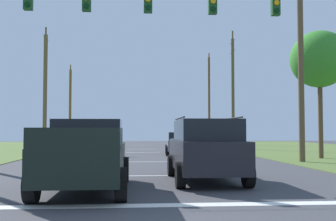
{
  "coord_description": "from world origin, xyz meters",
  "views": [
    {
      "loc": [
        -0.62,
        -5.33,
        1.64
      ],
      "look_at": [
        0.69,
        10.96,
        2.43
      ],
      "focal_mm": 44.54,
      "sensor_mm": 36.0,
      "label": 1
    }
  ],
  "objects": [
    {
      "name": "tree_roadside_right",
      "position": [
        10.22,
        18.18,
        5.81
      ],
      "size": [
        3.4,
        3.4,
        7.51
      ],
      "color": "brown",
      "rests_on": "ground"
    },
    {
      "name": "lane_dash_1",
      "position": [
        0.0,
        16.57,
        0.0
      ],
      "size": [
        2.5,
        0.15,
        0.01
      ],
      "primitive_type": "cube",
      "rotation": [
        0.0,
        0.0,
        1.57
      ],
      "color": "white",
      "rests_on": "ground"
    },
    {
      "name": "pickup_truck",
      "position": [
        -1.94,
        6.26,
        0.97
      ],
      "size": [
        2.3,
        5.41,
        1.95
      ],
      "color": "black",
      "rests_on": "ground"
    },
    {
      "name": "utility_pole_near_left",
      "position": [
        8.45,
        44.73,
        5.49
      ],
      "size": [
        0.26,
        1.54,
        11.13
      ],
      "color": "brown",
      "rests_on": "ground"
    },
    {
      "name": "overhead_signal_span",
      "position": [
        -0.01,
        10.29,
        4.54
      ],
      "size": [
        16.07,
        0.31,
        7.93
      ],
      "color": "brown",
      "rests_on": "ground"
    },
    {
      "name": "utility_pole_far_right",
      "position": [
        8.13,
        31.12,
        5.27
      ],
      "size": [
        0.27,
        1.89,
        10.61
      ],
      "color": "brown",
      "rests_on": "ground"
    },
    {
      "name": "lane_dash_3",
      "position": [
        0.0,
        31.45,
        0.0
      ],
      "size": [
        2.5,
        0.15,
        0.01
      ],
      "primitive_type": "cube",
      "rotation": [
        0.0,
        0.0,
        1.57
      ],
      "color": "white",
      "rests_on": "ground"
    },
    {
      "name": "lane_dash_0",
      "position": [
        0.0,
        9.85,
        0.0
      ],
      "size": [
        2.5,
        0.15,
        0.01
      ],
      "primitive_type": "cube",
      "rotation": [
        0.0,
        0.0,
        1.57
      ],
      "color": "white",
      "rests_on": "ground"
    },
    {
      "name": "utility_pole_distant_right",
      "position": [
        -7.99,
        29.55,
        4.92
      ],
      "size": [
        0.32,
        1.73,
        10.22
      ],
      "color": "brown",
      "rests_on": "ground"
    },
    {
      "name": "stop_bar_stripe",
      "position": [
        0.0,
        3.85,
        0.0
      ],
      "size": [
        13.19,
        0.45,
        0.01
      ],
      "primitive_type": "cube",
      "color": "white",
      "rests_on": "ground"
    },
    {
      "name": "utility_pole_mid_right",
      "position": [
        8.03,
        15.63,
        5.48
      ],
      "size": [
        0.3,
        1.99,
        11.41
      ],
      "color": "brown",
      "rests_on": "ground"
    },
    {
      "name": "utility_pole_distant_left",
      "position": [
        -8.36,
        45.45,
        4.77
      ],
      "size": [
        0.3,
        1.87,
        9.59
      ],
      "color": "brown",
      "rests_on": "ground"
    },
    {
      "name": "distant_car_crossing_white",
      "position": [
        -4.53,
        20.51,
        0.79
      ],
      "size": [
        4.36,
        2.14,
        1.52
      ],
      "color": "silver",
      "rests_on": "ground"
    },
    {
      "name": "distant_car_oncoming",
      "position": [
        2.49,
        22.76,
        0.79
      ],
      "size": [
        2.22,
        4.4,
        1.52
      ],
      "color": "slate",
      "rests_on": "ground"
    },
    {
      "name": "lane_dash_4",
      "position": [
        0.0,
        41.45,
        0.0
      ],
      "size": [
        2.5,
        0.15,
        0.01
      ],
      "primitive_type": "cube",
      "rotation": [
        0.0,
        0.0,
        1.57
      ],
      "color": "white",
      "rests_on": "ground"
    },
    {
      "name": "lane_dash_2",
      "position": [
        0.0,
        25.84,
        0.0
      ],
      "size": [
        2.5,
        0.15,
        0.01
      ],
      "primitive_type": "cube",
      "rotation": [
        0.0,
        0.0,
        1.57
      ],
      "color": "white",
      "rests_on": "ground"
    },
    {
      "name": "suv_black",
      "position": [
        1.67,
        8.03,
        1.06
      ],
      "size": [
        2.25,
        4.82,
        2.05
      ],
      "color": "black",
      "rests_on": "ground"
    }
  ]
}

